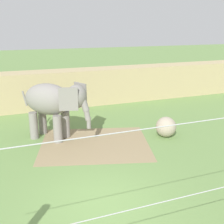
# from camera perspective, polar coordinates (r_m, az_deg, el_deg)

# --- Properties ---
(ground_plane) EXTENTS (120.00, 120.00, 0.00)m
(ground_plane) POSITION_cam_1_polar(r_m,az_deg,el_deg) (9.16, -1.88, -17.65)
(ground_plane) COLOR #6B8E4C
(dirt_patch) EXTENTS (5.80, 5.30, 0.01)m
(dirt_patch) POSITION_cam_1_polar(r_m,az_deg,el_deg) (13.21, -3.40, -6.30)
(dirt_patch) COLOR #937F5B
(dirt_patch) RESTS_ON ground
(embankment_wall) EXTENTS (36.00, 1.80, 2.37)m
(embankment_wall) POSITION_cam_1_polar(r_m,az_deg,el_deg) (19.13, -13.33, 4.28)
(embankment_wall) COLOR tan
(embankment_wall) RESTS_ON ground
(elephant) EXTENTS (3.08, 2.96, 2.68)m
(elephant) POSITION_cam_1_polar(r_m,az_deg,el_deg) (13.54, -11.51, 1.90)
(elephant) COLOR gray
(elephant) RESTS_ON ground
(enrichment_ball) EXTENTS (0.98, 0.98, 0.98)m
(enrichment_ball) POSITION_cam_1_polar(r_m,az_deg,el_deg) (14.11, 10.61, -2.91)
(enrichment_ball) COLOR tan
(enrichment_ball) RESTS_ON ground
(cable_fence) EXTENTS (9.61, 0.26, 3.73)m
(cable_fence) POSITION_cam_1_polar(r_m,az_deg,el_deg) (5.65, 9.66, -19.32)
(cable_fence) COLOR brown
(cable_fence) RESTS_ON ground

